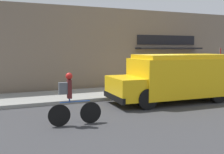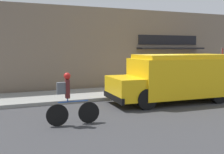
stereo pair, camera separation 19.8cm
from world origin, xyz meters
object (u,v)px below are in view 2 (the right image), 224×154
at_px(cyclist, 69,100).
at_px(stop_sign_post, 222,60).
at_px(school_bus, 177,77).
at_px(trash_bin, 210,78).

bearing_deg(cyclist, stop_sign_post, 22.53).
bearing_deg(cyclist, school_bus, 20.61).
distance_m(cyclist, trash_bin, 10.70).
relative_size(cyclist, trash_bin, 2.00).
height_order(cyclist, trash_bin, cyclist).
distance_m(cyclist, stop_sign_post, 10.23).
height_order(school_bus, trash_bin, school_bus).
bearing_deg(school_bus, stop_sign_post, 24.75).
xyz_separation_m(school_bus, cyclist, (-5.25, -1.75, -0.32)).
bearing_deg(school_bus, cyclist, -159.45).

